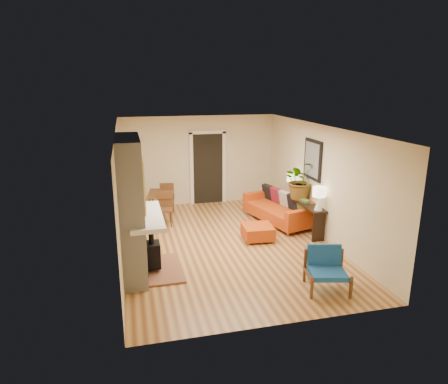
{
  "coord_description": "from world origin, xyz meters",
  "views": [
    {
      "loc": [
        -2.06,
        -8.14,
        3.51
      ],
      "look_at": [
        0.0,
        0.2,
        1.15
      ],
      "focal_mm": 32.0,
      "sensor_mm": 36.0,
      "label": 1
    }
  ],
  "objects_px": {
    "blue_chair": "(326,266)",
    "console_table": "(303,206)",
    "ottoman": "(258,232)",
    "dining_table": "(164,198)",
    "lamp_near": "(319,196)",
    "sofa": "(280,208)",
    "lamp_far": "(293,181)",
    "houseplant": "(301,180)"
  },
  "relations": [
    {
      "from": "blue_chair",
      "to": "console_table",
      "type": "distance_m",
      "value": 2.94
    },
    {
      "from": "ottoman",
      "to": "dining_table",
      "type": "distance_m",
      "value": 2.87
    },
    {
      "from": "ottoman",
      "to": "lamp_near",
      "type": "distance_m",
      "value": 1.61
    },
    {
      "from": "sofa",
      "to": "dining_table",
      "type": "relative_size",
      "value": 1.37
    },
    {
      "from": "dining_table",
      "to": "lamp_near",
      "type": "bearing_deg",
      "value": -36.84
    },
    {
      "from": "console_table",
      "to": "lamp_far",
      "type": "height_order",
      "value": "lamp_far"
    },
    {
      "from": "sofa",
      "to": "console_table",
      "type": "xyz_separation_m",
      "value": [
        0.34,
        -0.64,
        0.22
      ]
    },
    {
      "from": "sofa",
      "to": "console_table",
      "type": "distance_m",
      "value": 0.76
    },
    {
      "from": "blue_chair",
      "to": "console_table",
      "type": "height_order",
      "value": "blue_chair"
    },
    {
      "from": "console_table",
      "to": "ottoman",
      "type": "bearing_deg",
      "value": -162.45
    },
    {
      "from": "dining_table",
      "to": "console_table",
      "type": "height_order",
      "value": "dining_table"
    },
    {
      "from": "lamp_near",
      "to": "houseplant",
      "type": "distance_m",
      "value": 0.97
    },
    {
      "from": "dining_table",
      "to": "houseplant",
      "type": "xyz_separation_m",
      "value": [
        3.24,
        -1.48,
        0.65
      ]
    },
    {
      "from": "sofa",
      "to": "lamp_near",
      "type": "height_order",
      "value": "lamp_near"
    },
    {
      "from": "lamp_far",
      "to": "blue_chair",
      "type": "bearing_deg",
      "value": -103.61
    },
    {
      "from": "dining_table",
      "to": "houseplant",
      "type": "height_order",
      "value": "houseplant"
    },
    {
      "from": "ottoman",
      "to": "lamp_far",
      "type": "xyz_separation_m",
      "value": [
        1.31,
        1.12,
        0.87
      ]
    },
    {
      "from": "sofa",
      "to": "lamp_near",
      "type": "xyz_separation_m",
      "value": [
        0.34,
        -1.41,
        0.71
      ]
    },
    {
      "from": "lamp_near",
      "to": "dining_table",
      "type": "bearing_deg",
      "value": 143.16
    },
    {
      "from": "lamp_near",
      "to": "houseplant",
      "type": "height_order",
      "value": "houseplant"
    },
    {
      "from": "console_table",
      "to": "lamp_near",
      "type": "height_order",
      "value": "lamp_near"
    },
    {
      "from": "console_table",
      "to": "houseplant",
      "type": "distance_m",
      "value": 0.66
    },
    {
      "from": "houseplant",
      "to": "lamp_near",
      "type": "bearing_deg",
      "value": -89.4
    },
    {
      "from": "blue_chair",
      "to": "dining_table",
      "type": "distance_m",
      "value": 5.09
    },
    {
      "from": "blue_chair",
      "to": "sofa",
      "type": "bearing_deg",
      "value": 81.59
    },
    {
      "from": "blue_chair",
      "to": "houseplant",
      "type": "bearing_deg",
      "value": 74.33
    },
    {
      "from": "lamp_far",
      "to": "houseplant",
      "type": "distance_m",
      "value": 0.54
    },
    {
      "from": "sofa",
      "to": "lamp_far",
      "type": "xyz_separation_m",
      "value": [
        0.34,
        0.07,
        0.71
      ]
    },
    {
      "from": "console_table",
      "to": "sofa",
      "type": "bearing_deg",
      "value": 117.98
    },
    {
      "from": "sofa",
      "to": "houseplant",
      "type": "relative_size",
      "value": 2.29
    },
    {
      "from": "console_table",
      "to": "lamp_near",
      "type": "distance_m",
      "value": 0.91
    },
    {
      "from": "console_table",
      "to": "houseplant",
      "type": "bearing_deg",
      "value": 92.95
    },
    {
      "from": "sofa",
      "to": "console_table",
      "type": "bearing_deg",
      "value": -62.02
    },
    {
      "from": "sofa",
      "to": "ottoman",
      "type": "height_order",
      "value": "sofa"
    },
    {
      "from": "dining_table",
      "to": "lamp_near",
      "type": "relative_size",
      "value": 2.99
    },
    {
      "from": "ottoman",
      "to": "houseplant",
      "type": "height_order",
      "value": "houseplant"
    },
    {
      "from": "blue_chair",
      "to": "ottoman",
      "type": "bearing_deg",
      "value": 100.72
    },
    {
      "from": "lamp_far",
      "to": "ottoman",
      "type": "bearing_deg",
      "value": -139.29
    },
    {
      "from": "dining_table",
      "to": "lamp_near",
      "type": "height_order",
      "value": "lamp_near"
    },
    {
      "from": "sofa",
      "to": "houseplant",
      "type": "height_order",
      "value": "houseplant"
    },
    {
      "from": "blue_chair",
      "to": "console_table",
      "type": "relative_size",
      "value": 0.46
    },
    {
      "from": "sofa",
      "to": "ottoman",
      "type": "relative_size",
      "value": 3.1
    }
  ]
}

